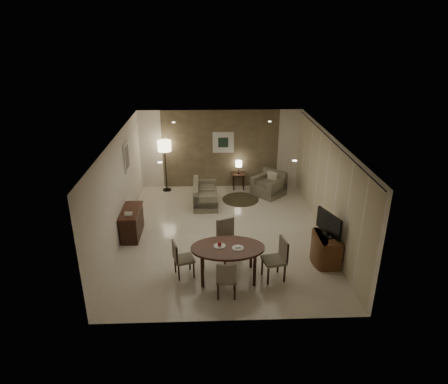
{
  "coord_description": "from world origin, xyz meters",
  "views": [
    {
      "loc": [
        -0.38,
        -9.65,
        5.33
      ],
      "look_at": [
        0.0,
        0.2,
        1.15
      ],
      "focal_mm": 32.0,
      "sensor_mm": 36.0,
      "label": 1
    }
  ],
  "objects_px": {
    "floor_lamp": "(166,166)",
    "console_desk": "(132,223)",
    "chair_near": "(226,277)",
    "chair_far": "(229,241)",
    "chair_left": "(184,259)",
    "tv_cabinet": "(327,249)",
    "dining_table": "(228,262)",
    "chair_right": "(274,260)",
    "side_table": "(238,181)",
    "armchair": "(269,184)",
    "sofa": "(205,193)"
  },
  "relations": [
    {
      "from": "chair_left",
      "to": "armchair",
      "type": "bearing_deg",
      "value": -47.02
    },
    {
      "from": "chair_right",
      "to": "side_table",
      "type": "relative_size",
      "value": 1.75
    },
    {
      "from": "console_desk",
      "to": "side_table",
      "type": "distance_m",
      "value": 4.49
    },
    {
      "from": "chair_far",
      "to": "chair_left",
      "type": "relative_size",
      "value": 1.14
    },
    {
      "from": "sofa",
      "to": "chair_right",
      "type": "bearing_deg",
      "value": -160.58
    },
    {
      "from": "chair_far",
      "to": "console_desk",
      "type": "bearing_deg",
      "value": 131.6
    },
    {
      "from": "dining_table",
      "to": "armchair",
      "type": "bearing_deg",
      "value": 71.18
    },
    {
      "from": "dining_table",
      "to": "armchair",
      "type": "relative_size",
      "value": 1.83
    },
    {
      "from": "floor_lamp",
      "to": "console_desk",
      "type": "bearing_deg",
      "value": -101.32
    },
    {
      "from": "chair_far",
      "to": "side_table",
      "type": "distance_m",
      "value": 4.55
    },
    {
      "from": "console_desk",
      "to": "chair_right",
      "type": "xyz_separation_m",
      "value": [
        3.51,
        -2.13,
        0.11
      ]
    },
    {
      "from": "console_desk",
      "to": "tv_cabinet",
      "type": "relative_size",
      "value": 1.33
    },
    {
      "from": "side_table",
      "to": "console_desk",
      "type": "bearing_deg",
      "value": -133.89
    },
    {
      "from": "chair_left",
      "to": "chair_far",
      "type": "bearing_deg",
      "value": -75.96
    },
    {
      "from": "chair_far",
      "to": "floor_lamp",
      "type": "relative_size",
      "value": 0.56
    },
    {
      "from": "side_table",
      "to": "sofa",
      "type": "bearing_deg",
      "value": -132.7
    },
    {
      "from": "side_table",
      "to": "floor_lamp",
      "type": "distance_m",
      "value": 2.56
    },
    {
      "from": "chair_near",
      "to": "chair_right",
      "type": "xyz_separation_m",
      "value": [
        1.08,
        0.55,
        0.05
      ]
    },
    {
      "from": "chair_near",
      "to": "armchair",
      "type": "relative_size",
      "value": 0.96
    },
    {
      "from": "chair_far",
      "to": "chair_right",
      "type": "relative_size",
      "value": 1.02
    },
    {
      "from": "chair_far",
      "to": "chair_left",
      "type": "xyz_separation_m",
      "value": [
        -1.05,
        -0.65,
        -0.06
      ]
    },
    {
      "from": "chair_near",
      "to": "chair_right",
      "type": "height_order",
      "value": "chair_right"
    },
    {
      "from": "armchair",
      "to": "tv_cabinet",
      "type": "bearing_deg",
      "value": -31.76
    },
    {
      "from": "chair_right",
      "to": "sofa",
      "type": "distance_m",
      "value": 4.41
    },
    {
      "from": "tv_cabinet",
      "to": "chair_near",
      "type": "distance_m",
      "value": 2.74
    },
    {
      "from": "dining_table",
      "to": "chair_right",
      "type": "relative_size",
      "value": 1.71
    },
    {
      "from": "dining_table",
      "to": "chair_near",
      "type": "height_order",
      "value": "chair_near"
    },
    {
      "from": "tv_cabinet",
      "to": "armchair",
      "type": "bearing_deg",
      "value": 101.26
    },
    {
      "from": "chair_near",
      "to": "armchair",
      "type": "distance_m",
      "value": 5.55
    },
    {
      "from": "sofa",
      "to": "dining_table",
      "type": "bearing_deg",
      "value": -173.7
    },
    {
      "from": "console_desk",
      "to": "dining_table",
      "type": "distance_m",
      "value": 3.21
    },
    {
      "from": "tv_cabinet",
      "to": "dining_table",
      "type": "distance_m",
      "value": 2.46
    },
    {
      "from": "tv_cabinet",
      "to": "dining_table",
      "type": "bearing_deg",
      "value": -167.42
    },
    {
      "from": "dining_table",
      "to": "chair_near",
      "type": "distance_m",
      "value": 0.66
    },
    {
      "from": "chair_left",
      "to": "chair_right",
      "type": "distance_m",
      "value": 2.01
    },
    {
      "from": "dining_table",
      "to": "side_table",
      "type": "xyz_separation_m",
      "value": [
        0.62,
        5.27,
        -0.11
      ]
    },
    {
      "from": "dining_table",
      "to": "chair_near",
      "type": "xyz_separation_m",
      "value": [
        -0.06,
        -0.65,
        0.05
      ]
    },
    {
      "from": "chair_near",
      "to": "floor_lamp",
      "type": "bearing_deg",
      "value": -71.22
    },
    {
      "from": "dining_table",
      "to": "armchair",
      "type": "xyz_separation_m",
      "value": [
        1.58,
        4.65,
        0.01
      ]
    },
    {
      "from": "tv_cabinet",
      "to": "chair_far",
      "type": "height_order",
      "value": "chair_far"
    },
    {
      "from": "console_desk",
      "to": "dining_table",
      "type": "height_order",
      "value": "dining_table"
    },
    {
      "from": "chair_far",
      "to": "sofa",
      "type": "bearing_deg",
      "value": 78.41
    },
    {
      "from": "dining_table",
      "to": "chair_left",
      "type": "xyz_separation_m",
      "value": [
        -0.98,
        0.11,
        0.05
      ]
    },
    {
      "from": "chair_right",
      "to": "armchair",
      "type": "height_order",
      "value": "chair_right"
    },
    {
      "from": "chair_left",
      "to": "tv_cabinet",
      "type": "bearing_deg",
      "value": -100.34
    },
    {
      "from": "chair_near",
      "to": "chair_far",
      "type": "distance_m",
      "value": 1.41
    },
    {
      "from": "tv_cabinet",
      "to": "side_table",
      "type": "bearing_deg",
      "value": 110.59
    },
    {
      "from": "chair_left",
      "to": "chair_right",
      "type": "relative_size",
      "value": 0.9
    },
    {
      "from": "dining_table",
      "to": "side_table",
      "type": "distance_m",
      "value": 5.31
    },
    {
      "from": "dining_table",
      "to": "chair_right",
      "type": "height_order",
      "value": "chair_right"
    }
  ]
}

